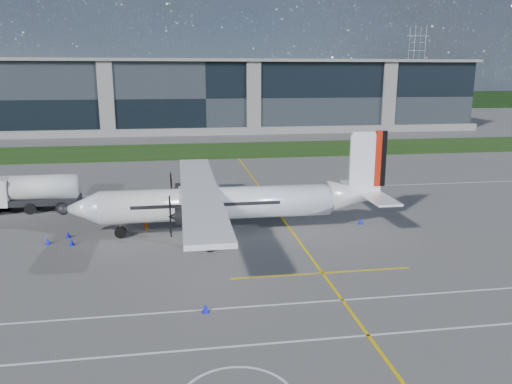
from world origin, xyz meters
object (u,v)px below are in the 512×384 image
object	(u,v)px
safety_cone_stbdwing	(192,191)
safety_cone_tail	(360,221)
pylon_east	(416,67)
ground_crew_person	(147,218)
safety_cone_nose_stbd	(68,234)
turboprop_aircraft	(230,184)
safety_cone_nose_port	(72,242)
safety_cone_portwing	(205,308)
fuel_tanker_truck	(24,193)
baggage_tug	(120,212)
safety_cone_fwd	(48,241)

from	to	relation	value
safety_cone_stbdwing	safety_cone_tail	bearing A→B (deg)	-44.25
pylon_east	ground_crew_person	xyz separation A→B (m)	(-93.78, -144.81, -13.97)
safety_cone_nose_stbd	turboprop_aircraft	bearing A→B (deg)	-3.32
ground_crew_person	safety_cone_nose_port	xyz separation A→B (m)	(-5.40, -3.04, -0.78)
safety_cone_nose_port	safety_cone_portwing	bearing A→B (deg)	-53.00
turboprop_aircraft	fuel_tanker_truck	bearing A→B (deg)	152.53
pylon_east	safety_cone_portwing	distance (m)	184.31
safety_cone_portwing	safety_cone_stbdwing	world-z (taller)	same
turboprop_aircraft	baggage_tug	size ratio (longest dim) A/B	10.40
ground_crew_person	baggage_tug	bearing A→B (deg)	64.79
safety_cone_nose_port	safety_cone_tail	bearing A→B (deg)	4.54
ground_crew_person	safety_cone_nose_stbd	world-z (taller)	ground_crew_person
turboprop_aircraft	safety_cone_portwing	xyz separation A→B (m)	(-2.78, -13.61, -3.79)
turboprop_aircraft	ground_crew_person	xyz separation A→B (m)	(-6.74, 1.84, -3.01)
fuel_tanker_truck	safety_cone_nose_stbd	distance (m)	10.54
ground_crew_person	safety_cone_portwing	distance (m)	15.97
safety_cone_fwd	safety_cone_nose_port	bearing A→B (deg)	-17.44
baggage_tug	safety_cone_nose_stbd	size ratio (longest dim) A/B	5.18
safety_cone_portwing	safety_cone_fwd	size ratio (longest dim) A/B	1.00
safety_cone_nose_stbd	safety_cone_nose_port	bearing A→B (deg)	-71.63
safety_cone_nose_port	fuel_tanker_truck	bearing A→B (deg)	120.12
baggage_tug	safety_cone_stbdwing	distance (m)	11.55
safety_cone_stbdwing	safety_cone_nose_stbd	distance (m)	16.90
baggage_tug	safety_cone_tail	distance (m)	20.93
turboprop_aircraft	safety_cone_portwing	world-z (taller)	turboprop_aircraft
pylon_east	turboprop_aircraft	distance (m)	170.89
ground_crew_person	safety_cone_stbdwing	world-z (taller)	ground_crew_person
baggage_tug	safety_cone_nose_port	bearing A→B (deg)	-116.26
turboprop_aircraft	fuel_tanker_truck	size ratio (longest dim) A/B	2.98
ground_crew_person	safety_cone_stbdwing	distance (m)	13.10
baggage_tug	ground_crew_person	distance (m)	3.83
turboprop_aircraft	fuel_tanker_truck	world-z (taller)	turboprop_aircraft
safety_cone_nose_port	safety_cone_fwd	bearing A→B (deg)	162.56
turboprop_aircraft	safety_cone_fwd	xyz separation A→B (m)	(-14.01, -0.61, -3.79)
baggage_tug	safety_cone_stbdwing	size ratio (longest dim) A/B	5.18
safety_cone_tail	ground_crew_person	bearing A→B (deg)	176.28
turboprop_aircraft	fuel_tanker_truck	distance (m)	20.85
pylon_east	safety_cone_nose_stbd	bearing A→B (deg)	-124.38
fuel_tanker_truck	safety_cone_fwd	distance (m)	11.15
safety_cone_fwd	ground_crew_person	bearing A→B (deg)	18.59
safety_cone_stbdwing	safety_cone_nose_stbd	size ratio (longest dim) A/B	1.00
pylon_east	ground_crew_person	size ratio (longest dim) A/B	14.51
safety_cone_fwd	safety_cone_tail	distance (m)	25.36
turboprop_aircraft	ground_crew_person	size ratio (longest dim) A/B	13.04
fuel_tanker_truck	baggage_tug	bearing A→B (deg)	-27.52
safety_cone_portwing	safety_cone_fwd	bearing A→B (deg)	130.81
fuel_tanker_truck	safety_cone_portwing	world-z (taller)	fuel_tanker_truck
ground_crew_person	safety_cone_fwd	bearing A→B (deg)	133.48
safety_cone_fwd	safety_cone_nose_stbd	world-z (taller)	same
safety_cone_nose_port	safety_cone_fwd	size ratio (longest dim) A/B	1.00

